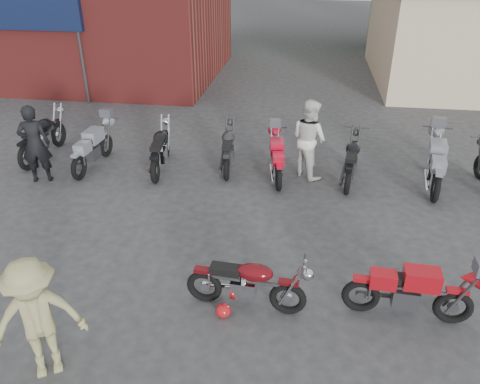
# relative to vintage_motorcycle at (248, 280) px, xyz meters

# --- Properties ---
(ground) EXTENTS (90.00, 90.00, 0.00)m
(ground) POSITION_rel_vintage_motorcycle_xyz_m (-0.15, -0.43, -0.51)
(ground) COLOR #323234
(brick_building) EXTENTS (12.00, 8.00, 4.00)m
(brick_building) POSITION_rel_vintage_motorcycle_xyz_m (-9.15, 13.57, 1.49)
(brick_building) COLOR maroon
(brick_building) RESTS_ON ground
(vintage_motorcycle) EXTENTS (1.81, 0.71, 1.03)m
(vintage_motorcycle) POSITION_rel_vintage_motorcycle_xyz_m (0.00, 0.00, 0.00)
(vintage_motorcycle) COLOR #570A0F
(vintage_motorcycle) RESTS_ON ground
(sportbike) EXTENTS (1.83, 0.68, 1.04)m
(sportbike) POSITION_rel_vintage_motorcycle_xyz_m (2.37, 0.14, 0.01)
(sportbike) COLOR #B10E18
(sportbike) RESTS_ON ground
(helmet) EXTENTS (0.31, 0.31, 0.22)m
(helmet) POSITION_rel_vintage_motorcycle_xyz_m (-0.33, -0.25, -0.41)
(helmet) COLOR #AA1217
(helmet) RESTS_ON ground
(person_dark) EXTENTS (0.77, 0.63, 1.83)m
(person_dark) POSITION_rel_vintage_motorcycle_xyz_m (-5.35, 3.60, 0.40)
(person_dark) COLOR black
(person_dark) RESTS_ON ground
(person_light) EXTENTS (1.14, 1.13, 1.86)m
(person_light) POSITION_rel_vintage_motorcycle_xyz_m (0.79, 4.81, 0.41)
(person_light) COLOR silver
(person_light) RESTS_ON ground
(person_tan) EXTENTS (1.29, 1.12, 1.74)m
(person_tan) POSITION_rel_vintage_motorcycle_xyz_m (-2.40, -1.56, 0.35)
(person_tan) COLOR #9A935F
(person_tan) RESTS_ON ground
(row_bike_0) EXTENTS (0.74, 2.13, 1.23)m
(row_bike_0) POSITION_rel_vintage_motorcycle_xyz_m (-5.96, 4.92, 0.10)
(row_bike_0) COLOR black
(row_bike_0) RESTS_ON ground
(row_bike_1) EXTENTS (0.75, 1.96, 1.12)m
(row_bike_1) POSITION_rel_vintage_motorcycle_xyz_m (-4.43, 4.51, 0.04)
(row_bike_1) COLOR gray
(row_bike_1) RESTS_ON ground
(row_bike_2) EXTENTS (0.90, 2.07, 1.16)m
(row_bike_2) POSITION_rel_vintage_motorcycle_xyz_m (-2.75, 4.64, 0.07)
(row_bike_2) COLOR black
(row_bike_2) RESTS_ON ground
(row_bike_3) EXTENTS (0.85, 1.98, 1.11)m
(row_bike_3) POSITION_rel_vintage_motorcycle_xyz_m (-1.14, 4.98, 0.04)
(row_bike_3) COLOR #272729
(row_bike_3) RESTS_ON ground
(row_bike_4) EXTENTS (0.86, 1.88, 1.05)m
(row_bike_4) POSITION_rel_vintage_motorcycle_xyz_m (0.07, 4.60, 0.01)
(row_bike_4) COLOR red
(row_bike_4) RESTS_ON ground
(row_bike_5) EXTENTS (0.90, 2.00, 1.12)m
(row_bike_5) POSITION_rel_vintage_motorcycle_xyz_m (1.80, 4.69, 0.05)
(row_bike_5) COLOR black
(row_bike_5) RESTS_ON ground
(row_bike_6) EXTENTS (1.01, 2.18, 1.22)m
(row_bike_6) POSITION_rel_vintage_motorcycle_xyz_m (3.65, 4.66, 0.09)
(row_bike_6) COLOR gray
(row_bike_6) RESTS_ON ground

